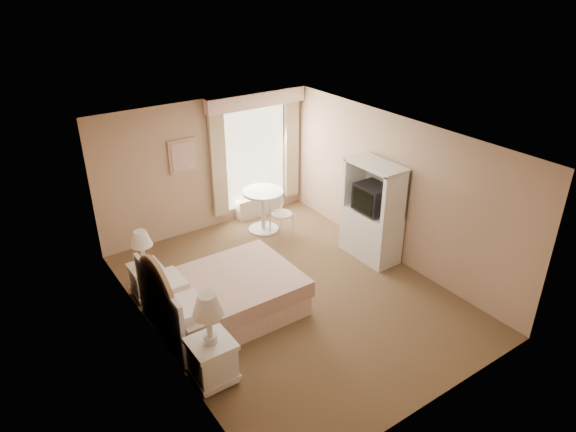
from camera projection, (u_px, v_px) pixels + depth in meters
room at (291, 222)px, 7.47m from camera, size 4.21×5.51×2.51m
window at (257, 152)px, 9.91m from camera, size 2.05×0.22×2.51m
framed_art at (183, 156)px, 9.10m from camera, size 0.52×0.04×0.62m
bed at (222, 297)px, 7.39m from camera, size 2.06×1.54×1.36m
nightstand_near at (211, 350)px, 6.17m from camera, size 0.52×0.52×1.25m
nightstand_far at (146, 272)px, 7.81m from camera, size 0.46×0.46×1.10m
round_table at (263, 204)px, 9.67m from camera, size 0.77×0.77×0.82m
cafe_chair at (279, 210)px, 9.59m from camera, size 0.47×0.47×0.82m
armoire at (372, 219)px, 8.75m from camera, size 0.52×1.04×1.73m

